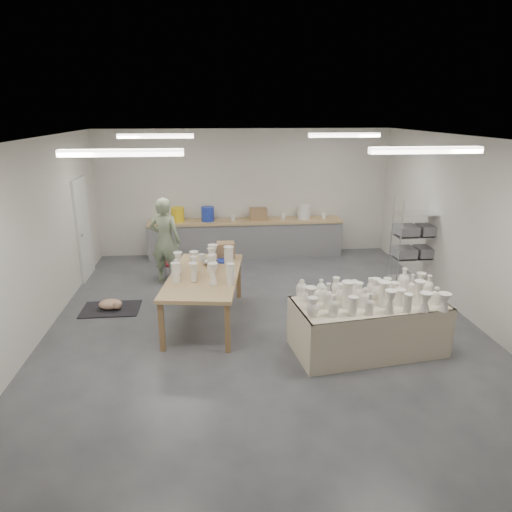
{
  "coord_description": "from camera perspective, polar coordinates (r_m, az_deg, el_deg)",
  "views": [
    {
      "loc": [
        -0.8,
        -6.9,
        3.4
      ],
      "look_at": [
        -0.08,
        0.4,
        1.05
      ],
      "focal_mm": 32.0,
      "sensor_mm": 36.0,
      "label": 1
    }
  ],
  "objects": [
    {
      "name": "room",
      "position": [
        7.15,
        0.01,
        6.92
      ],
      "size": [
        8.0,
        8.02,
        3.0
      ],
      "color": "#424449",
      "rests_on": "ground"
    },
    {
      "name": "back_counter",
      "position": [
        11.01,
        -1.32,
        2.41
      ],
      "size": [
        4.6,
        0.6,
        1.24
      ],
      "color": "tan",
      "rests_on": "ground"
    },
    {
      "name": "wire_shelf",
      "position": [
        9.54,
        19.37,
        1.66
      ],
      "size": [
        0.88,
        0.48,
        1.8
      ],
      "color": "silver",
      "rests_on": "ground"
    },
    {
      "name": "drying_table",
      "position": [
        6.93,
        13.84,
        -8.11
      ],
      "size": [
        2.28,
        1.31,
        1.13
      ],
      "rotation": [
        0.0,
        0.0,
        0.14
      ],
      "color": "olive",
      "rests_on": "ground"
    },
    {
      "name": "work_table",
      "position": [
        7.62,
        -6.18,
        -1.86
      ],
      "size": [
        1.4,
        2.34,
        1.2
      ],
      "rotation": [
        0.0,
        0.0,
        -0.14
      ],
      "color": "tan",
      "rests_on": "ground"
    },
    {
      "name": "rug",
      "position": [
        8.61,
        -17.69,
        -6.32
      ],
      "size": [
        1.0,
        0.7,
        0.02
      ],
      "primitive_type": "cube",
      "color": "black",
      "rests_on": "ground"
    },
    {
      "name": "cat",
      "position": [
        8.56,
        -17.65,
        -5.75
      ],
      "size": [
        0.49,
        0.42,
        0.18
      ],
      "rotation": [
        0.0,
        0.0,
        0.4
      ],
      "color": "white",
      "rests_on": "rug"
    },
    {
      "name": "potter",
      "position": [
        9.4,
        -11.28,
        1.89
      ],
      "size": [
        0.75,
        0.61,
        1.77
      ],
      "primitive_type": "imported",
      "rotation": [
        0.0,
        0.0,
        2.82
      ],
      "color": "#94A882",
      "rests_on": "ground"
    },
    {
      "name": "red_stool",
      "position": [
        9.83,
        -10.93,
        -1.04
      ],
      "size": [
        0.4,
        0.4,
        0.32
      ],
      "rotation": [
        0.0,
        0.0,
        0.2
      ],
      "color": "red",
      "rests_on": "ground"
    }
  ]
}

